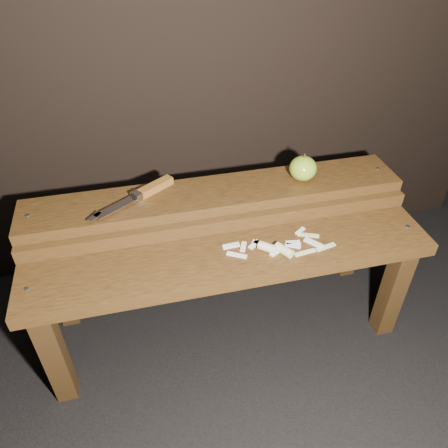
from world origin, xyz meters
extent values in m
plane|color=black|center=(0.00, 0.00, 0.00)|extent=(60.00, 60.00, 0.00)
cube|color=black|center=(-0.54, -0.10, 0.19)|extent=(0.06, 0.06, 0.38)
cube|color=black|center=(0.54, -0.10, 0.19)|extent=(0.06, 0.06, 0.38)
cube|color=#3E250E|center=(0.00, -0.05, 0.40)|extent=(1.20, 0.20, 0.04)
cylinder|color=slate|center=(-0.56, -0.05, 0.42)|extent=(0.01, 0.01, 0.00)
cylinder|color=slate|center=(0.56, -0.05, 0.42)|extent=(0.01, 0.01, 0.00)
cube|color=black|center=(-0.54, 0.20, 0.23)|extent=(0.06, 0.06, 0.46)
cube|color=black|center=(0.54, 0.20, 0.23)|extent=(0.06, 0.06, 0.46)
cube|color=#3E250E|center=(0.00, 0.07, 0.44)|extent=(1.20, 0.02, 0.05)
cube|color=#3E250E|center=(0.00, 0.17, 0.48)|extent=(1.20, 0.18, 0.04)
cylinder|color=slate|center=(-0.56, 0.17, 0.50)|extent=(0.01, 0.01, 0.00)
cylinder|color=slate|center=(0.56, 0.17, 0.50)|extent=(0.01, 0.01, 0.00)
ellipsoid|color=#7EA221|center=(0.29, 0.17, 0.54)|extent=(0.09, 0.09, 0.08)
cylinder|color=#382314|center=(0.29, 0.17, 0.59)|extent=(0.01, 0.01, 0.01)
cube|color=brown|center=(-0.18, 0.22, 0.51)|extent=(0.12, 0.09, 0.02)
cube|color=silver|center=(-0.24, 0.18, 0.51)|extent=(0.04, 0.04, 0.03)
cube|color=silver|center=(-0.31, 0.13, 0.51)|extent=(0.13, 0.10, 0.00)
cube|color=silver|center=(-0.37, 0.10, 0.51)|extent=(0.04, 0.05, 0.00)
cube|color=beige|center=(0.07, -0.02, 0.42)|extent=(0.04, 0.04, 0.01)
cube|color=beige|center=(0.00, -0.01, 0.42)|extent=(0.05, 0.02, 0.01)
cube|color=beige|center=(0.09, -0.02, 0.42)|extent=(0.05, 0.04, 0.01)
cube|color=beige|center=(0.13, -0.07, 0.42)|extent=(0.06, 0.04, 0.01)
cube|color=beige|center=(0.23, 0.01, 0.42)|extent=(0.04, 0.03, 0.01)
cube|color=beige|center=(0.04, -0.02, 0.42)|extent=(0.03, 0.04, 0.01)
cube|color=beige|center=(0.18, -0.05, 0.42)|extent=(0.05, 0.03, 0.01)
cube|color=beige|center=(0.24, -0.06, 0.42)|extent=(0.05, 0.06, 0.01)
cube|color=beige|center=(0.19, -0.04, 0.42)|extent=(0.04, 0.02, 0.01)
cube|color=beige|center=(0.01, -0.05, 0.42)|extent=(0.06, 0.04, 0.01)
cylinder|color=#C9BB8C|center=(0.10, -0.05, 0.43)|extent=(0.06, 0.06, 0.03)
cylinder|color=#C9BB8C|center=(0.14, -0.08, 0.43)|extent=(0.05, 0.06, 0.03)
cube|color=#BCC988|center=(0.20, -0.09, 0.42)|extent=(0.07, 0.02, 0.00)
cube|color=#BCC988|center=(0.24, -0.02, 0.42)|extent=(0.07, 0.04, 0.00)
cube|color=#BCC988|center=(0.27, -0.08, 0.42)|extent=(0.07, 0.03, 0.00)
camera|label=1|loc=(-0.24, -0.94, 1.27)|focal=35.00mm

